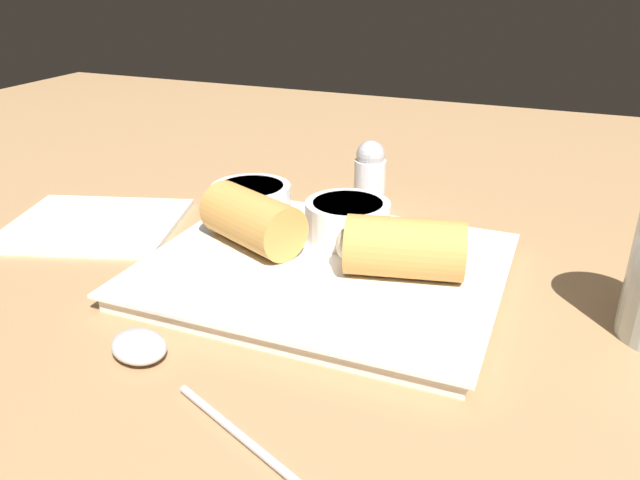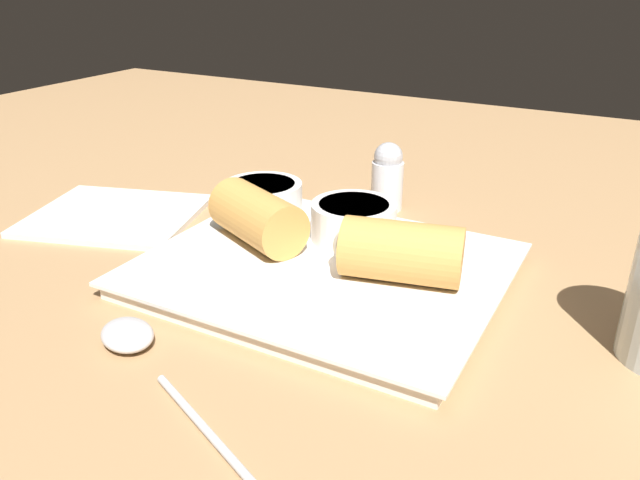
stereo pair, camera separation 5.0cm
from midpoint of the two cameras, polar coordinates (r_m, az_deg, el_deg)
The scene contains 9 objects.
table_surface at distance 53.29cm, azimuth 4.20°, elevation -3.59°, with size 180.00×140.00×2.00cm.
serving_plate at distance 50.89cm, azimuth 2.82°, elevation -2.74°, with size 28.05×23.37×1.50cm.
roll_front_left at distance 53.33cm, azimuth -3.35°, elevation 2.20°, with size 10.11×7.99×4.66cm.
roll_front_right at distance 47.46cm, azimuth 9.93°, elevation -1.07°, with size 10.11×6.51×4.66cm.
dipping_bowl_near at distance 54.22cm, azimuth 5.33°, elevation 1.88°, with size 7.40×7.40×3.27cm.
dipping_bowl_far at distance 58.79cm, azimuth -2.80°, elevation 3.79°, with size 7.40×7.40×3.27cm.
spoon at distance 42.71cm, azimuth -13.34°, elevation -9.35°, with size 18.23×9.42×1.50cm.
napkin at distance 65.25cm, azimuth -16.16°, elevation 2.15°, with size 19.29×17.73×0.60cm.
salt_shaker at distance 64.73cm, azimuth 8.41°, elevation 5.73°, with size 3.27×3.27×7.07cm.
Camera 2 is at (21.33, -41.97, 25.96)cm, focal length 35.00 mm.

